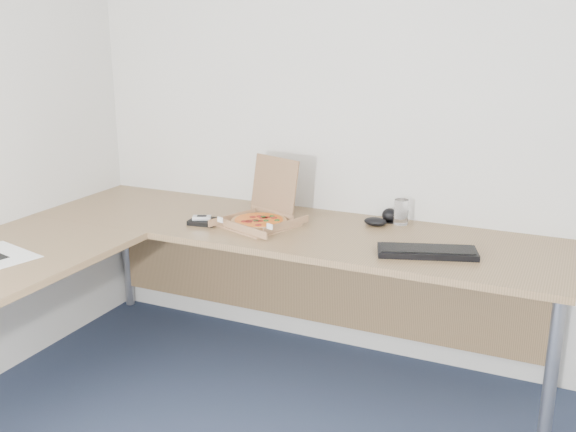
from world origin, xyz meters
The scene contains 9 objects.
room_shell centered at (0.00, 0.00, 1.25)m, with size 3.50×3.50×2.50m, color silver, non-canonical shape.
desk centered at (-0.82, 0.97, 0.70)m, with size 2.50×2.20×0.73m.
pizza_box centered at (-0.63, 1.37, 0.77)m, with size 0.29×0.34×0.30m.
drinking_glass centered at (-0.04, 1.66, 0.79)m, with size 0.07×0.07×0.12m, color white.
keyboard centered at (0.18, 1.28, 0.74)m, with size 0.40×0.14×0.02m, color black.
mouse centered at (-0.14, 1.59, 0.75)m, with size 0.11×0.07×0.04m, color black.
wallet centered at (-0.89, 1.28, 0.74)m, with size 0.13×0.11×0.02m, color black.
phone centered at (-0.90, 1.27, 0.76)m, with size 0.09×0.04×0.02m, color #B2B5BA.
dome_speaker centered at (-0.10, 1.68, 0.76)m, with size 0.08×0.08×0.07m, color black.
Camera 1 is at (0.72, -1.28, 1.64)m, focal length 41.17 mm.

